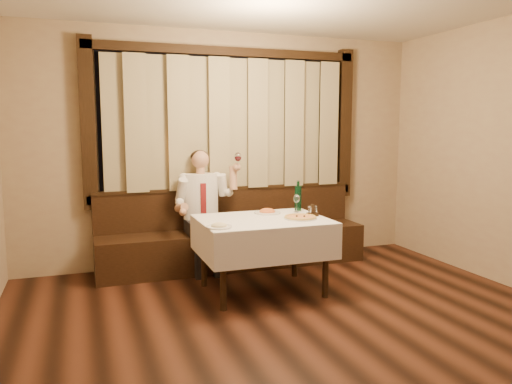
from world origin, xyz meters
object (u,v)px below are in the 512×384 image
object	(u,v)px
pizza	(300,217)
pasta_red	(267,210)
seated_man	(203,201)
banquette	(233,240)
green_bottle	(298,198)
pasta_cream	(219,224)
cruet_caddy	(313,212)
dining_table	(263,229)

from	to	relation	value
pizza	pasta_red	distance (m)	0.45
pasta_red	seated_man	bearing A→B (deg)	128.60
pizza	pasta_red	bearing A→B (deg)	116.88
banquette	seated_man	xyz separation A→B (m)	(-0.39, -0.09, 0.51)
green_bottle	seated_man	xyz separation A→B (m)	(-0.92, 0.62, -0.08)
pasta_cream	cruet_caddy	xyz separation A→B (m)	(1.06, 0.24, 0.01)
pasta_cream	green_bottle	size ratio (longest dim) A/B	0.71
dining_table	pizza	distance (m)	0.39
dining_table	seated_man	world-z (taller)	seated_man
dining_table	cruet_caddy	world-z (taller)	cruet_caddy
cruet_caddy	seated_man	size ratio (longest dim) A/B	0.09
pasta_cream	seated_man	distance (m)	1.23
green_bottle	cruet_caddy	world-z (taller)	green_bottle
banquette	green_bottle	xyz separation A→B (m)	(0.53, -0.71, 0.59)
banquette	pizza	xyz separation A→B (m)	(0.35, -1.16, 0.46)
pasta_cream	green_bottle	world-z (taller)	green_bottle
dining_table	cruet_caddy	bearing A→B (deg)	-5.01
pasta_cream	seated_man	xyz separation A→B (m)	(0.14, 1.22, 0.03)
pizza	green_bottle	bearing A→B (deg)	68.42
pizza	cruet_caddy	bearing A→B (deg)	26.15
green_bottle	pasta_red	bearing A→B (deg)	-171.72
pizza	pasta_red	xyz separation A→B (m)	(-0.20, 0.40, 0.02)
pasta_red	seated_man	size ratio (longest dim) A/B	0.20
green_bottle	seated_man	size ratio (longest dim) A/B	0.24
banquette	pizza	bearing A→B (deg)	-73.14
banquette	pasta_red	xyz separation A→B (m)	(0.15, -0.76, 0.48)
banquette	green_bottle	size ratio (longest dim) A/B	9.50
pasta_cream	cruet_caddy	size ratio (longest dim) A/B	1.94
dining_table	pasta_cream	size ratio (longest dim) A/B	5.29
pasta_red	pizza	bearing A→B (deg)	-63.12
pizza	pasta_cream	xyz separation A→B (m)	(-0.88, -0.15, 0.02)
dining_table	cruet_caddy	distance (m)	0.55
cruet_caddy	pasta_cream	bearing A→B (deg)	-170.99
banquette	seated_man	distance (m)	0.64
banquette	cruet_caddy	world-z (taller)	banquette
pizza	cruet_caddy	xyz separation A→B (m)	(0.18, 0.09, 0.03)
banquette	pasta_cream	bearing A→B (deg)	-112.07
dining_table	pasta_cream	distance (m)	0.62
pizza	pasta_cream	distance (m)	0.89
cruet_caddy	seated_man	xyz separation A→B (m)	(-0.92, 0.98, 0.02)
banquette	pasta_cream	xyz separation A→B (m)	(-0.53, -1.31, 0.48)
seated_man	pasta_cream	bearing A→B (deg)	-96.72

